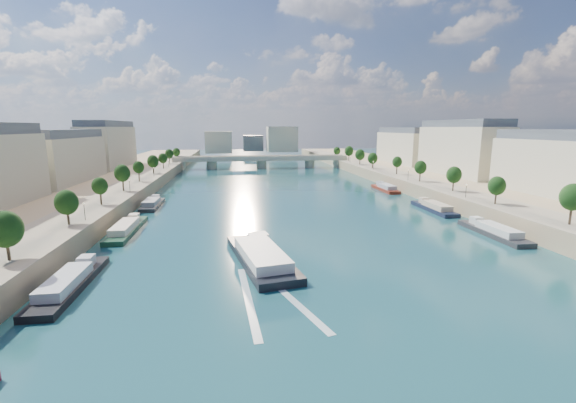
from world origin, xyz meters
name	(u,v)px	position (x,y,z in m)	size (l,w,h in m)	color
ground	(290,209)	(0.00, 100.00, 0.00)	(700.00, 700.00, 0.00)	#0D353C
quay_left	(55,207)	(-72.00, 100.00, 2.50)	(44.00, 520.00, 5.00)	#9E8460
quay_right	(491,196)	(72.00, 100.00, 2.50)	(44.00, 520.00, 5.00)	#9E8460
pave_left	(106,198)	(-57.00, 100.00, 5.05)	(14.00, 520.00, 0.10)	gray
pave_right	(452,190)	(57.00, 100.00, 5.05)	(14.00, 520.00, 0.10)	gray
trees_left	(114,179)	(-55.00, 102.00, 10.48)	(4.80, 268.80, 8.26)	#382B1E
trees_right	(433,171)	(55.00, 110.00, 10.48)	(4.80, 268.80, 8.26)	#382B1E
lamps_left	(111,194)	(-52.50, 90.00, 7.78)	(0.36, 200.36, 4.28)	black
lamps_right	(433,180)	(52.50, 105.00, 7.78)	(0.36, 200.36, 4.28)	black
buildings_left	(23,159)	(-85.00, 112.00, 16.45)	(16.00, 226.00, 23.20)	beige
buildings_right	(505,154)	(85.00, 112.00, 16.45)	(16.00, 226.00, 23.20)	beige
skyline	(257,141)	(3.19, 319.52, 14.66)	(79.00, 42.00, 22.00)	beige
bridge	(262,160)	(0.00, 228.18, 5.08)	(112.00, 12.00, 8.15)	#C1B79E
tour_barge	(261,256)	(-13.07, 50.27, 1.14)	(13.68, 30.43, 3.99)	black
wake	(269,298)	(-13.07, 33.71, 0.02)	(12.34, 26.02, 0.04)	silver
moored_barges_left	(69,284)	(-45.50, 41.70, 0.84)	(5.00, 153.29, 3.60)	#171D33
moored_barges_right	(504,236)	(45.50, 57.86, 0.84)	(5.00, 167.23, 3.60)	black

